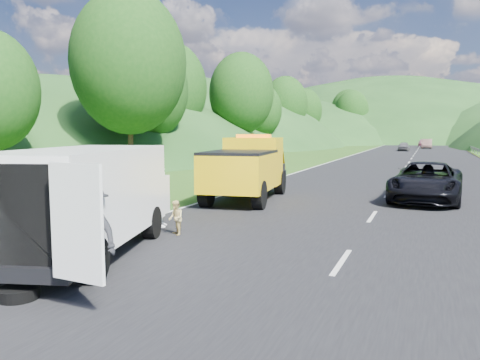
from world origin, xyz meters
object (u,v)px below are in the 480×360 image
at_px(tow_truck, 247,168).
at_px(woman, 162,227).
at_px(white_van, 86,195).
at_px(child, 176,236).
at_px(worker, 92,283).
at_px(passing_suv, 426,201).
at_px(suitcase, 125,215).
at_px(spare_tire, 19,300).

xyz_separation_m(tow_truck, woman, (-0.38, -6.20, -1.36)).
distance_m(white_van, child, 3.06).
bearing_deg(worker, woman, 111.58).
bearing_deg(worker, passing_suv, 71.50).
xyz_separation_m(woman, suitcase, (-1.21, -0.21, 0.31)).
distance_m(tow_truck, woman, 6.36).
bearing_deg(woman, tow_truck, -30.50).
height_order(woman, child, woman).
bearing_deg(passing_suv, spare_tire, -109.68).
bearing_deg(passing_suv, suitcase, -130.59).
bearing_deg(suitcase, woman, 9.89).
relative_size(suitcase, spare_tire, 0.90).
bearing_deg(tow_truck, suitcase, -111.05).
height_order(child, spare_tire, child).
distance_m(child, spare_tire, 5.40).
height_order(white_van, suitcase, white_van).
bearing_deg(white_van, suitcase, 95.97).
height_order(woman, worker, worker).
xyz_separation_m(child, spare_tire, (-0.03, -5.40, 0.00)).
xyz_separation_m(woman, child, (1.01, -0.92, 0.00)).
distance_m(worker, passing_suv, 14.98).
height_order(child, worker, worker).
height_order(white_van, woman, white_van).
bearing_deg(woman, passing_suv, -67.66).
relative_size(child, spare_tire, 1.42).
bearing_deg(passing_suv, woman, -126.99).
relative_size(worker, spare_tire, 2.79).
distance_m(child, passing_suv, 11.55).
bearing_deg(spare_tire, passing_suv, 66.64).
bearing_deg(child, white_van, -63.03).
bearing_deg(tow_truck, passing_suv, 12.08).
height_order(white_van, child, white_van).
height_order(worker, passing_suv, worker).
height_order(tow_truck, suitcase, tow_truck).
bearing_deg(woman, worker, 169.85).
height_order(tow_truck, spare_tire, tow_truck).
height_order(white_van, worker, white_van).
height_order(tow_truck, worker, tow_truck).
bearing_deg(child, worker, -35.97).
relative_size(spare_tire, passing_suv, 0.12).
xyz_separation_m(white_van, spare_tire, (0.89, -2.85, -1.43)).
xyz_separation_m(white_van, passing_suv, (7.36, 12.14, -1.43)).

